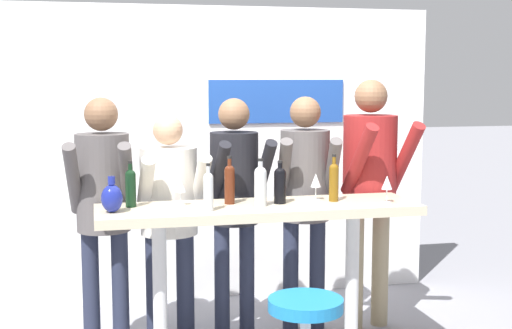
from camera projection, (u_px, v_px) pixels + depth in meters
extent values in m
cube|color=white|center=(218.00, 154.00, 5.96)|extent=(3.66, 0.10, 2.44)
cube|color=#1E479E|center=(277.00, 101.00, 5.96)|extent=(1.16, 0.02, 0.36)
cube|color=beige|center=(259.00, 210.00, 4.54)|extent=(2.06, 0.56, 0.06)
cylinder|color=silver|center=(160.00, 292.00, 4.46)|extent=(0.09, 0.09, 0.99)
cylinder|color=silver|center=(352.00, 279.00, 4.74)|extent=(0.09, 0.09, 0.99)
cylinder|color=#1972B2|center=(306.00, 305.00, 3.95)|extent=(0.42, 0.42, 0.07)
cylinder|color=#23283D|center=(91.00, 290.00, 4.86)|extent=(0.11, 0.11, 0.83)
cylinder|color=#23283D|center=(120.00, 289.00, 4.88)|extent=(0.11, 0.11, 0.83)
cylinder|color=#514C4C|center=(103.00, 182.00, 4.78)|extent=(0.40, 0.40, 0.66)
sphere|color=brown|center=(101.00, 114.00, 4.72)|extent=(0.22, 0.22, 0.22)
cylinder|color=#514C4C|center=(73.00, 179.00, 4.59)|extent=(0.13, 0.40, 0.51)
cylinder|color=#514C4C|center=(127.00, 178.00, 4.63)|extent=(0.13, 0.40, 0.51)
cylinder|color=#23283D|center=(155.00, 288.00, 5.01)|extent=(0.13, 0.13, 0.77)
cylinder|color=#23283D|center=(185.00, 285.00, 5.08)|extent=(0.13, 0.13, 0.77)
cylinder|color=beige|center=(169.00, 191.00, 4.96)|extent=(0.43, 0.43, 0.61)
sphere|color=tan|center=(168.00, 130.00, 4.91)|extent=(0.21, 0.21, 0.21)
cylinder|color=beige|center=(145.00, 189.00, 4.75)|extent=(0.13, 0.38, 0.48)
cylinder|color=beige|center=(200.00, 186.00, 4.87)|extent=(0.13, 0.38, 0.48)
cylinder|color=#23283D|center=(222.00, 280.00, 5.11)|extent=(0.11, 0.11, 0.82)
cylinder|color=#23283D|center=(247.00, 277.00, 5.17)|extent=(0.11, 0.11, 0.82)
cylinder|color=black|center=(234.00, 178.00, 5.05)|extent=(0.38, 0.38, 0.65)
sphere|color=brown|center=(234.00, 114.00, 5.00)|extent=(0.22, 0.22, 0.22)
cylinder|color=black|center=(219.00, 175.00, 4.84)|extent=(0.13, 0.39, 0.50)
cylinder|color=black|center=(263.00, 173.00, 4.95)|extent=(0.13, 0.39, 0.50)
cylinder|color=#23283D|center=(291.00, 275.00, 5.24)|extent=(0.11, 0.11, 0.83)
cylinder|color=#23283D|center=(317.00, 274.00, 5.26)|extent=(0.11, 0.11, 0.83)
cylinder|color=#514C4C|center=(305.00, 175.00, 5.16)|extent=(0.41, 0.41, 0.65)
sphere|color=brown|center=(305.00, 112.00, 5.10)|extent=(0.22, 0.22, 0.22)
cylinder|color=#514C4C|center=(284.00, 172.00, 4.98)|extent=(0.14, 0.40, 0.50)
cylinder|color=#514C4C|center=(332.00, 171.00, 5.01)|extent=(0.14, 0.40, 0.50)
cylinder|color=gray|center=(355.00, 270.00, 5.26)|extent=(0.13, 0.13, 0.88)
cylinder|color=gray|center=(380.00, 267.00, 5.34)|extent=(0.13, 0.13, 0.88)
cylinder|color=maroon|center=(370.00, 163.00, 5.20)|extent=(0.45, 0.45, 0.70)
sphere|color=brown|center=(371.00, 96.00, 5.14)|extent=(0.24, 0.24, 0.24)
cylinder|color=maroon|center=(359.00, 160.00, 4.97)|extent=(0.16, 0.43, 0.54)
cylinder|color=maroon|center=(405.00, 158.00, 5.10)|extent=(0.16, 0.43, 0.54)
cylinder|color=black|center=(131.00, 191.00, 4.46)|extent=(0.07, 0.07, 0.20)
sphere|color=black|center=(130.00, 175.00, 4.44)|extent=(0.07, 0.07, 0.07)
cylinder|color=black|center=(130.00, 169.00, 4.44)|extent=(0.03, 0.03, 0.07)
cylinder|color=black|center=(130.00, 162.00, 4.43)|extent=(0.03, 0.03, 0.01)
cylinder|color=black|center=(280.00, 189.00, 4.58)|extent=(0.08, 0.08, 0.19)
sphere|color=black|center=(280.00, 174.00, 4.57)|extent=(0.08, 0.08, 0.08)
cylinder|color=black|center=(280.00, 168.00, 4.56)|extent=(0.03, 0.03, 0.07)
cylinder|color=black|center=(280.00, 162.00, 4.56)|extent=(0.03, 0.03, 0.01)
cylinder|color=brown|center=(334.00, 185.00, 4.66)|extent=(0.06, 0.06, 0.22)
sphere|color=brown|center=(334.00, 168.00, 4.65)|extent=(0.06, 0.06, 0.06)
cylinder|color=brown|center=(334.00, 163.00, 4.64)|extent=(0.02, 0.02, 0.08)
cylinder|color=black|center=(334.00, 155.00, 4.64)|extent=(0.03, 0.03, 0.02)
cylinder|color=#B7BCC1|center=(208.00, 194.00, 4.32)|extent=(0.06, 0.06, 0.20)
sphere|color=#B7BCC1|center=(208.00, 178.00, 4.31)|extent=(0.06, 0.06, 0.06)
cylinder|color=#B7BCC1|center=(208.00, 172.00, 4.31)|extent=(0.02, 0.02, 0.07)
cylinder|color=black|center=(208.00, 165.00, 4.30)|extent=(0.03, 0.03, 0.02)
cylinder|color=#4C1E0F|center=(230.00, 187.00, 4.57)|extent=(0.07, 0.07, 0.22)
sphere|color=#4C1E0F|center=(230.00, 170.00, 4.55)|extent=(0.07, 0.07, 0.07)
cylinder|color=#4C1E0F|center=(230.00, 164.00, 4.55)|extent=(0.03, 0.03, 0.08)
cylinder|color=black|center=(229.00, 157.00, 4.54)|extent=(0.03, 0.03, 0.02)
cylinder|color=#B7BCC1|center=(260.00, 190.00, 4.49)|extent=(0.08, 0.08, 0.21)
sphere|color=#B7BCC1|center=(260.00, 173.00, 4.47)|extent=(0.08, 0.08, 0.08)
cylinder|color=#B7BCC1|center=(260.00, 167.00, 4.47)|extent=(0.03, 0.03, 0.07)
cylinder|color=black|center=(260.00, 160.00, 4.46)|extent=(0.03, 0.03, 0.02)
cylinder|color=silver|center=(316.00, 199.00, 4.73)|extent=(0.06, 0.06, 0.01)
cylinder|color=silver|center=(316.00, 193.00, 4.72)|extent=(0.01, 0.01, 0.08)
cone|color=silver|center=(316.00, 180.00, 4.71)|extent=(0.07, 0.07, 0.09)
cylinder|color=silver|center=(181.00, 205.00, 4.52)|extent=(0.06, 0.06, 0.01)
cylinder|color=silver|center=(181.00, 198.00, 4.52)|extent=(0.01, 0.01, 0.08)
cone|color=silver|center=(181.00, 185.00, 4.51)|extent=(0.07, 0.07, 0.09)
cylinder|color=silver|center=(387.00, 202.00, 4.63)|extent=(0.06, 0.06, 0.01)
cylinder|color=silver|center=(387.00, 195.00, 4.62)|extent=(0.01, 0.01, 0.08)
cone|color=silver|center=(387.00, 182.00, 4.61)|extent=(0.07, 0.07, 0.09)
ellipsoid|color=navy|center=(112.00, 198.00, 4.28)|extent=(0.13, 0.13, 0.17)
cylinder|color=navy|center=(112.00, 180.00, 4.27)|extent=(0.04, 0.04, 0.05)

